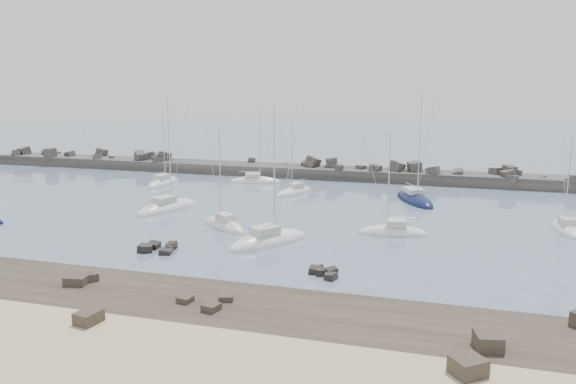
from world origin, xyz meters
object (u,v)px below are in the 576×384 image
(sailboat_3, at_px, (167,208))
(sailboat_7, at_px, (269,242))
(sailboat_1, at_px, (163,183))
(sailboat_10, at_px, (565,230))
(sailboat_9, at_px, (393,233))
(sailboat_6, at_px, (295,192))
(sailboat_5, at_px, (224,226))
(sailboat_4, at_px, (255,182))
(sailboat_8, at_px, (414,201))

(sailboat_3, bearing_deg, sailboat_7, -31.77)
(sailboat_7, bearing_deg, sailboat_3, 148.23)
(sailboat_1, relative_size, sailboat_10, 1.13)
(sailboat_7, height_order, sailboat_9, sailboat_7)
(sailboat_6, height_order, sailboat_9, sailboat_9)
(sailboat_5, xyz_separation_m, sailboat_10, (38.22, 9.52, -0.01))
(sailboat_6, bearing_deg, sailboat_4, 142.00)
(sailboat_1, relative_size, sailboat_3, 0.86)
(sailboat_8, bearing_deg, sailboat_7, -117.99)
(sailboat_4, relative_size, sailboat_8, 0.83)
(sailboat_7, xyz_separation_m, sailboat_8, (13.49, 25.38, -0.01))
(sailboat_5, height_order, sailboat_8, sailboat_8)
(sailboat_6, bearing_deg, sailboat_5, -96.90)
(sailboat_4, xyz_separation_m, sailboat_9, (25.53, -25.99, 0.01))
(sailboat_3, relative_size, sailboat_6, 1.29)
(sailboat_1, relative_size, sailboat_7, 0.85)
(sailboat_8, bearing_deg, sailboat_10, -32.21)
(sailboat_1, bearing_deg, sailboat_9, -27.16)
(sailboat_3, xyz_separation_m, sailboat_5, (10.83, -6.35, 0.00))
(sailboat_5, distance_m, sailboat_6, 21.69)
(sailboat_4, height_order, sailboat_5, sailboat_4)
(sailboat_1, height_order, sailboat_9, sailboat_1)
(sailboat_1, xyz_separation_m, sailboat_7, (27.40, -27.49, 0.01))
(sailboat_3, relative_size, sailboat_4, 1.17)
(sailboat_3, bearing_deg, sailboat_9, -7.46)
(sailboat_1, distance_m, sailboat_9, 44.63)
(sailboat_4, height_order, sailboat_6, sailboat_4)
(sailboat_4, bearing_deg, sailboat_10, -23.02)
(sailboat_4, distance_m, sailboat_7, 35.65)
(sailboat_3, height_order, sailboat_6, sailboat_3)
(sailboat_4, distance_m, sailboat_5, 29.05)
(sailboat_1, xyz_separation_m, sailboat_10, (58.57, -13.25, 0.00))
(sailboat_3, distance_m, sailboat_7, 21.03)
(sailboat_1, xyz_separation_m, sailboat_5, (20.35, -22.77, 0.01))
(sailboat_1, bearing_deg, sailboat_7, -45.10)
(sailboat_5, height_order, sailboat_9, sailboat_5)
(sailboat_1, height_order, sailboat_6, sailboat_1)
(sailboat_4, distance_m, sailboat_6, 11.14)
(sailboat_5, distance_m, sailboat_9, 19.51)
(sailboat_8, bearing_deg, sailboat_9, -93.70)
(sailboat_4, bearing_deg, sailboat_9, -45.51)
(sailboat_1, height_order, sailboat_8, sailboat_8)
(sailboat_8, height_order, sailboat_9, sailboat_8)
(sailboat_9, distance_m, sailboat_10, 20.17)
(sailboat_5, relative_size, sailboat_10, 1.06)
(sailboat_10, bearing_deg, sailboat_7, -155.44)
(sailboat_6, distance_m, sailboat_10, 37.59)
(sailboat_8, distance_m, sailboat_10, 20.90)
(sailboat_3, relative_size, sailboat_7, 1.00)
(sailboat_6, distance_m, sailboat_7, 26.63)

